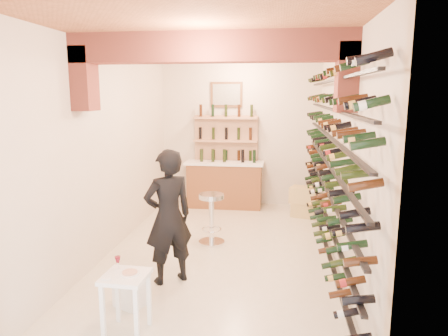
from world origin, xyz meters
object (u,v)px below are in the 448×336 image
wine_rack (325,157)px  white_stool (131,289)px  tasting_table (126,285)px  crate_lower (304,210)px  chrome_barstool (212,215)px  back_counter (225,183)px  person (168,217)px

wine_rack → white_stool: (-2.36, -1.76, -1.35)m
wine_rack → tasting_table: bearing=-133.7°
crate_lower → chrome_barstool: bearing=-133.0°
back_counter → white_stool: bearing=-96.9°
tasting_table → person: person is taller
person → crate_lower: bearing=-157.8°
tasting_table → person: 1.28m
back_counter → tasting_table: bearing=-94.3°
wine_rack → person: size_ratio=3.20×
back_counter → crate_lower: 1.82m
person → chrome_barstool: bearing=-138.9°
wine_rack → back_counter: size_ratio=3.35×
tasting_table → person: (0.13, 1.22, 0.36)m
tasting_table → chrome_barstool: bearing=82.8°
back_counter → white_stool: back_counter is taller
back_counter → chrome_barstool: bearing=-88.0°
chrome_barstool → crate_lower: (1.62, 1.74, -0.35)m
white_stool → chrome_barstool: 2.24m
back_counter → crate_lower: size_ratio=3.53×
wine_rack → crate_lower: 2.54m
person → crate_lower: person is taller
tasting_table → person: bearing=86.2°
back_counter → chrome_barstool: 2.27m
person → crate_lower: size_ratio=3.70×
back_counter → chrome_barstool: size_ratio=2.01×
chrome_barstool → crate_lower: size_ratio=1.76×
white_stool → crate_lower: white_stool is taller
wine_rack → tasting_table: (-2.21, -2.31, -1.02)m
white_stool → chrome_barstool: bearing=74.1°
crate_lower → white_stool: bearing=-119.9°
chrome_barstool → crate_lower: 2.40m
tasting_table → white_stool: (-0.16, 0.55, -0.33)m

